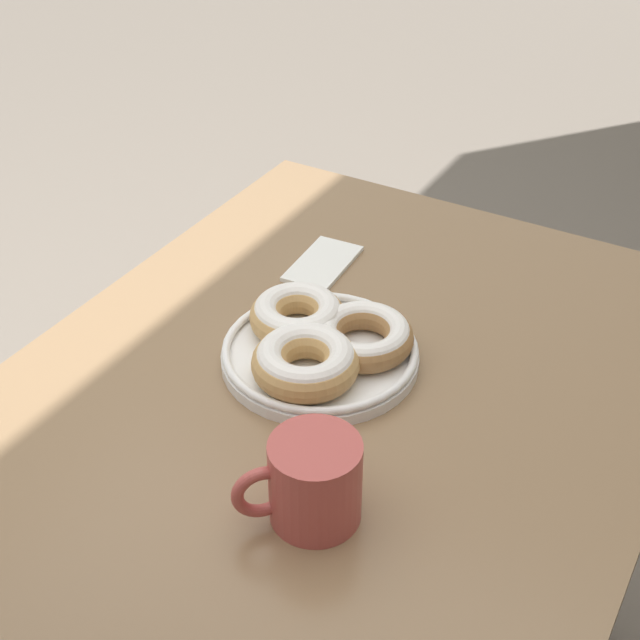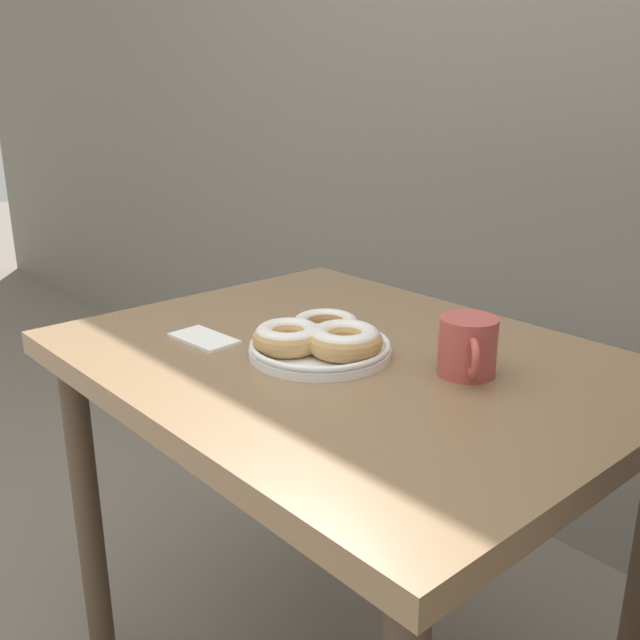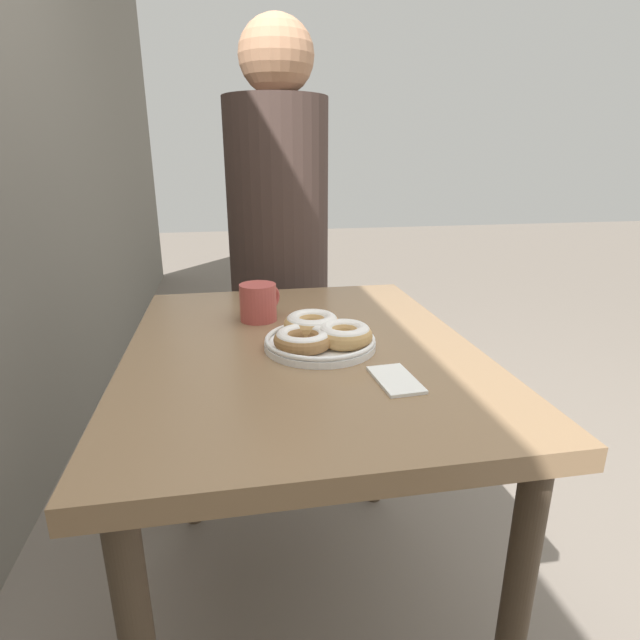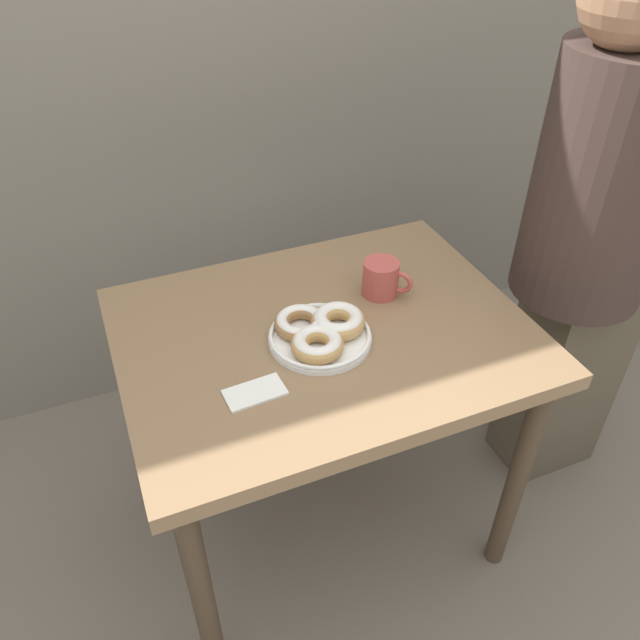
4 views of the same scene
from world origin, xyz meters
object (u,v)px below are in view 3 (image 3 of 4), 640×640
object	(u,v)px
person_figure	(278,249)
napkin	(396,380)
dining_table	(301,386)
coffee_mug	(259,302)
donut_plate	(320,335)

from	to	relation	value
person_figure	napkin	world-z (taller)	person_figure
napkin	dining_table	bearing A→B (deg)	33.50
dining_table	coffee_mug	size ratio (longest dim) A/B	8.78
napkin	coffee_mug	bearing A→B (deg)	28.59
person_figure	napkin	bearing A→B (deg)	-173.07
donut_plate	person_figure	bearing A→B (deg)	0.77
dining_table	napkin	size ratio (longest dim) A/B	7.34
coffee_mug	napkin	xyz separation A→B (m)	(-0.39, -0.21, -0.04)
person_figure	coffee_mug	bearing A→B (deg)	169.34
dining_table	coffee_mug	distance (m)	0.24
coffee_mug	dining_table	bearing A→B (deg)	-157.66
donut_plate	person_figure	size ratio (longest dim) A/B	0.16
donut_plate	napkin	distance (m)	0.21
coffee_mug	napkin	distance (m)	0.45
person_figure	napkin	distance (m)	0.94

